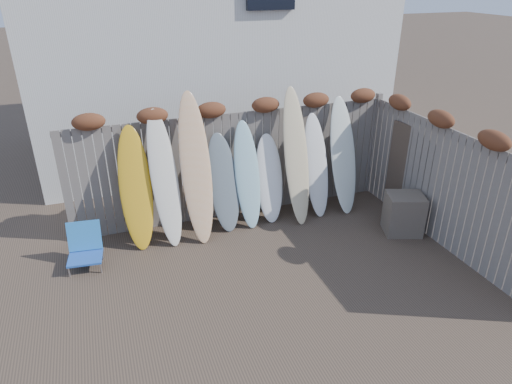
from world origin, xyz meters
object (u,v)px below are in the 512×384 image
object	(u,v)px
beach_chair	(85,247)
lattice_panel	(413,175)
surfboard_0	(136,189)
wooden_crate	(404,214)

from	to	relation	value
beach_chair	lattice_panel	xyz separation A→B (m)	(5.79, -0.43, 0.56)
lattice_panel	surfboard_0	xyz separation A→B (m)	(-4.88, 0.83, 0.13)
beach_chair	wooden_crate	bearing A→B (deg)	-9.27
beach_chair	wooden_crate	world-z (taller)	wooden_crate
beach_chair	wooden_crate	size ratio (longest dim) A/B	0.93
beach_chair	surfboard_0	xyz separation A→B (m)	(0.91, 0.40, 0.69)
beach_chair	lattice_panel	size ratio (longest dim) A/B	0.39
lattice_panel	surfboard_0	bearing A→B (deg)	158.93
surfboard_0	beach_chair	bearing A→B (deg)	-152.03
lattice_panel	surfboard_0	distance (m)	4.95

